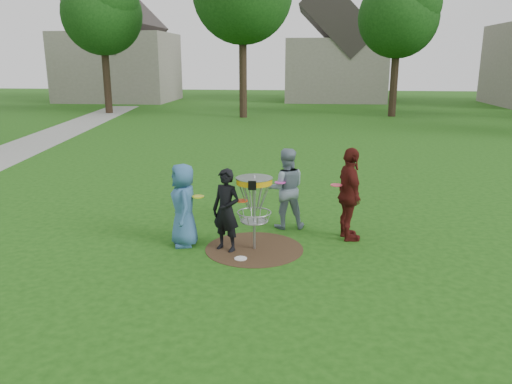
# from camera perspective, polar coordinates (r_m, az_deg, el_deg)

# --- Properties ---
(ground) EXTENTS (100.00, 100.00, 0.00)m
(ground) POSITION_cam_1_polar(r_m,az_deg,el_deg) (9.20, -0.20, -6.51)
(ground) COLOR #19470F
(ground) RESTS_ON ground
(dirt_patch) EXTENTS (1.80, 1.80, 0.01)m
(dirt_patch) POSITION_cam_1_polar(r_m,az_deg,el_deg) (9.20, -0.20, -6.48)
(dirt_patch) COLOR #47331E
(dirt_patch) RESTS_ON ground
(concrete_path) EXTENTS (7.75, 39.92, 0.02)m
(concrete_path) POSITION_cam_1_polar(r_m,az_deg,el_deg) (20.09, -27.12, 3.64)
(concrete_path) COLOR #9E9E99
(concrete_path) RESTS_ON ground
(player_blue) EXTENTS (0.73, 0.88, 1.55)m
(player_blue) POSITION_cam_1_polar(r_m,az_deg,el_deg) (9.25, -8.27, -1.49)
(player_blue) COLOR #335F8C
(player_blue) RESTS_ON ground
(player_black) EXTENTS (0.65, 0.56, 1.51)m
(player_black) POSITION_cam_1_polar(r_m,az_deg,el_deg) (8.93, -3.43, -2.10)
(player_black) COLOR black
(player_black) RESTS_ON ground
(player_grey) EXTENTS (0.89, 0.74, 1.65)m
(player_grey) POSITION_cam_1_polar(r_m,az_deg,el_deg) (10.15, 3.42, 0.41)
(player_grey) COLOR gray
(player_grey) RESTS_ON ground
(player_maroon) EXTENTS (0.66, 1.12, 1.79)m
(player_maroon) POSITION_cam_1_polar(r_m,az_deg,el_deg) (9.59, 10.64, -0.27)
(player_maroon) COLOR #501612
(player_maroon) RESTS_ON ground
(disc_on_grass) EXTENTS (0.22, 0.22, 0.02)m
(disc_on_grass) POSITION_cam_1_polar(r_m,az_deg,el_deg) (8.75, -1.77, -7.62)
(disc_on_grass) COLOR white
(disc_on_grass) RESTS_ON ground
(disc_golf_basket) EXTENTS (0.66, 0.67, 1.38)m
(disc_golf_basket) POSITION_cam_1_polar(r_m,az_deg,el_deg) (8.88, -0.20, -0.37)
(disc_golf_basket) COLOR #9EA0A5
(disc_golf_basket) RESTS_ON ground
(held_discs) EXTENTS (2.73, 1.30, 0.19)m
(held_discs) POSITION_cam_1_polar(r_m,az_deg,el_deg) (9.27, 1.03, 0.13)
(held_discs) COLOR yellow
(held_discs) RESTS_ON ground
(tree_row) EXTENTS (51.20, 17.42, 9.90)m
(tree_row) POSITION_cam_1_polar(r_m,az_deg,el_deg) (29.34, 5.36, 20.38)
(tree_row) COLOR #38281C
(tree_row) RESTS_ON ground
(house_row) EXTENTS (44.50, 10.65, 11.62)m
(house_row) POSITION_cam_1_polar(r_m,az_deg,el_deg) (41.77, 11.73, 15.65)
(house_row) COLOR gray
(house_row) RESTS_ON ground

